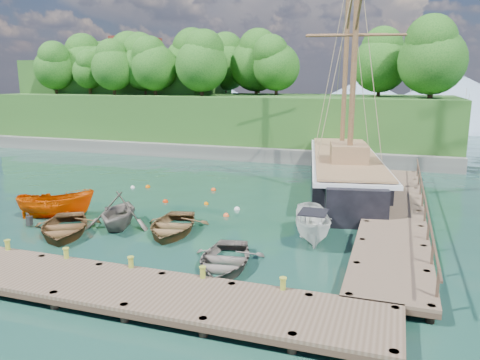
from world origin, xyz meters
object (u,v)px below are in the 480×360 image
Objects in this scene: rowboat_2 at (172,233)px; motorboat_orange at (57,217)px; rowboat_1 at (119,227)px; rowboat_3 at (224,267)px; cabin_boat_white at (313,240)px; schooner at (344,173)px; rowboat_0 at (64,234)px.

motorboat_orange is at bearing 164.75° from rowboat_2.
rowboat_1 is at bearing -125.36° from motorboat_orange.
rowboat_3 is at bearing -136.56° from motorboat_orange.
cabin_boat_white is (14.54, 0.77, 0.00)m from motorboat_orange.
rowboat_3 is 16.97m from schooner.
rowboat_0 is 1.23× the size of rowboat_1.
rowboat_0 is at bearing -139.01° from schooner.
rowboat_1 is 10.19m from cabin_boat_white.
rowboat_0 is at bearing -163.07° from motorboat_orange.
cabin_boat_white is at bearing -8.46° from rowboat_1.
cabin_boat_white is at bearing 48.16° from rowboat_3.
cabin_boat_white is at bearing -2.77° from rowboat_2.
cabin_boat_white reaches higher than rowboat_0.
schooner reaches higher than rowboat_1.
motorboat_orange is 14.56m from cabin_boat_white.
rowboat_3 is 0.99× the size of cabin_boat_white.
schooner reaches higher than rowboat_2.
rowboat_0 reaches higher than rowboat_2.
rowboat_3 is 12.22m from motorboat_orange.
rowboat_0 is 1.09× the size of rowboat_3.
motorboat_orange is 0.96× the size of cabin_boat_white.
cabin_boat_white is (10.11, 1.30, 0.00)m from rowboat_1.
rowboat_0 is at bearing 162.09° from rowboat_3.
schooner is at bearing 70.44° from rowboat_3.
cabin_boat_white reaches higher than rowboat_2.
motorboat_orange is (-11.61, 3.79, 0.00)m from rowboat_3.
rowboat_2 is 7.14m from cabin_boat_white.
rowboat_1 reaches higher than cabin_boat_white.
schooner is at bearing 49.43° from rowboat_2.
rowboat_2 is 1.06× the size of rowboat_3.
schooner is (7.17, 13.26, 1.04)m from rowboat_2.
motorboat_orange is at bearing 157.31° from rowboat_1.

